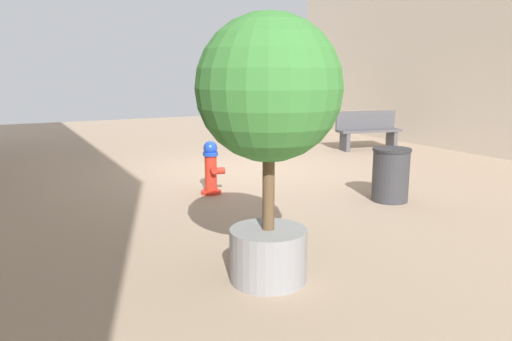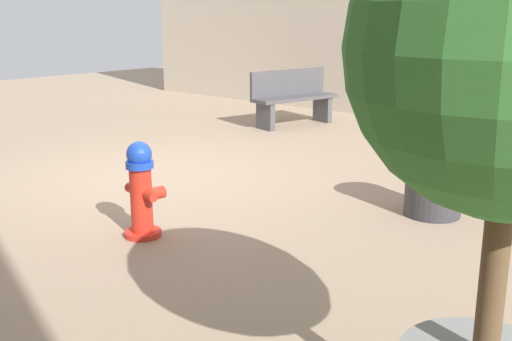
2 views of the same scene
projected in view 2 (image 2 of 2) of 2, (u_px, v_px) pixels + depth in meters
name	position (u px, v px, depth m)	size (l,w,h in m)	color
ground_plane	(149.00, 178.00, 7.26)	(23.40, 23.40, 0.00)	tan
fire_hydrant	(142.00, 190.00, 5.27)	(0.39, 0.42, 0.85)	red
bench_near	(293.00, 97.00, 10.57)	(1.67, 0.77, 0.95)	#4C4C51
trash_bin	(435.00, 175.00, 5.84)	(0.57, 0.57, 0.80)	#38383D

